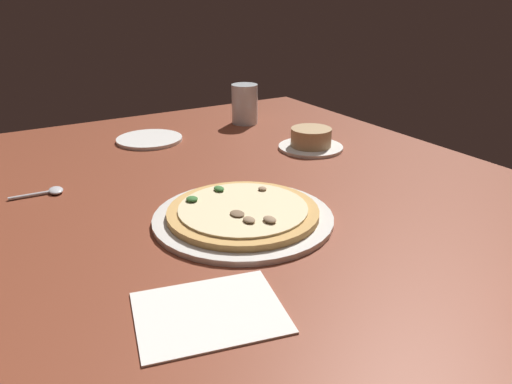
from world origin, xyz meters
The scene contains 7 objects.
dining_table centered at (0.00, 0.00, 2.00)cm, with size 150.00×110.00×4.00cm, color brown.
pizza_main centered at (7.75, -9.91, 5.16)cm, with size 31.77×31.77×3.37cm.
ramekin_on_saucer centered at (-19.50, 25.04, 6.25)cm, with size 16.26×16.26×5.35cm.
water_glass centered at (-50.00, 23.22, 9.05)cm, with size 7.69×7.69×11.52cm.
side_plate centered at (-46.96, -7.62, 4.45)cm, with size 17.28×17.28×0.90cm, color white.
paper_menu centered at (28.99, -26.78, 4.15)cm, with size 14.57×18.52×0.30cm, color white.
spoon centered at (-22.55, -37.06, 4.46)cm, with size 4.14×10.25×1.00cm.
Camera 1 is at (77.09, -48.52, 42.68)cm, focal length 35.04 mm.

